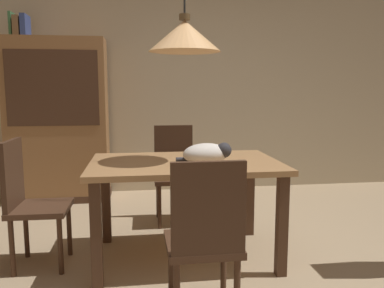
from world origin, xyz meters
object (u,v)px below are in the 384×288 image
at_px(chair_far_back, 174,169).
at_px(hutch_bookcase, 58,124).
at_px(book_brown_thick, 18,27).
at_px(book_blue_wide, 25,26).
at_px(cat_sleeping, 207,153).
at_px(pendant_lamp, 185,35).
at_px(chair_near_front, 205,235).
at_px(book_green_slim, 12,25).
at_px(chair_left_side, 29,198).
at_px(dining_table, 185,174).

bearing_deg(chair_far_back, hutch_bookcase, 144.52).
bearing_deg(book_brown_thick, hutch_bookcase, -0.23).
bearing_deg(book_brown_thick, book_blue_wide, 0.00).
distance_m(cat_sleeping, hutch_bookcase, 2.36).
distance_m(pendant_lamp, hutch_bookcase, 2.30).
height_order(chair_far_back, book_brown_thick, book_brown_thick).
height_order(chair_far_back, book_blue_wide, book_blue_wide).
xyz_separation_m(chair_near_front, cat_sleeping, (0.15, 0.75, 0.32)).
distance_m(chair_far_back, book_green_slim, 2.41).
bearing_deg(book_green_slim, hutch_bookcase, -0.20).
distance_m(chair_left_side, book_brown_thick, 2.34).
bearing_deg(dining_table, chair_left_side, 179.92).
relative_size(pendant_lamp, hutch_bookcase, 0.70).
bearing_deg(hutch_bookcase, chair_left_side, -86.10).
xyz_separation_m(pendant_lamp, book_brown_thick, (-1.62, 1.77, 0.30)).
height_order(book_green_slim, book_brown_thick, book_green_slim).
xyz_separation_m(book_brown_thick, book_blue_wide, (0.07, 0.00, 0.01)).
bearing_deg(book_blue_wide, cat_sleeping, -48.30).
xyz_separation_m(hutch_bookcase, book_brown_thick, (-0.38, 0.00, 1.07)).
xyz_separation_m(chair_left_side, chair_near_front, (1.13, -0.88, 0.00)).
height_order(cat_sleeping, book_brown_thick, book_brown_thick).
xyz_separation_m(chair_near_front, book_brown_thick, (-1.62, 2.65, 1.45)).
bearing_deg(pendant_lamp, chair_near_front, -89.97).
bearing_deg(book_blue_wide, dining_table, -48.82).
relative_size(book_green_slim, book_brown_thick, 1.08).
height_order(chair_far_back, chair_near_front, same).
bearing_deg(book_brown_thick, cat_sleeping, -47.06).
xyz_separation_m(chair_left_side, book_green_slim, (-0.56, 1.77, 1.47)).
distance_m(chair_near_front, book_brown_thick, 3.43).
bearing_deg(chair_left_side, hutch_bookcase, 93.90).
distance_m(chair_near_front, book_green_slim, 3.47).
xyz_separation_m(chair_left_side, hutch_bookcase, (-0.12, 1.77, 0.38)).
distance_m(hutch_bookcase, book_green_slim, 1.17).
bearing_deg(book_brown_thick, chair_left_side, -74.35).
bearing_deg(hutch_bookcase, book_blue_wide, 179.71).
relative_size(cat_sleeping, book_brown_thick, 1.67).
bearing_deg(book_green_slim, book_brown_thick, 0.00).
distance_m(chair_left_side, hutch_bookcase, 1.81).
xyz_separation_m(cat_sleeping, book_brown_thick, (-1.77, 1.90, 1.13)).
height_order(chair_left_side, book_green_slim, book_green_slim).
bearing_deg(chair_far_back, book_blue_wide, 150.07).
xyz_separation_m(chair_left_side, cat_sleeping, (1.27, -0.13, 0.32)).
bearing_deg(chair_far_back, book_green_slim, 152.11).
height_order(dining_table, chair_far_back, chair_far_back).
relative_size(chair_near_front, book_brown_thick, 3.88).
bearing_deg(chair_left_side, book_brown_thick, 105.65).
bearing_deg(book_brown_thick, book_green_slim, 180.00).
relative_size(hutch_bookcase, book_brown_thick, 7.71).
relative_size(chair_near_front, book_green_slim, 3.58).
xyz_separation_m(chair_far_back, hutch_bookcase, (-1.25, 0.89, 0.38)).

